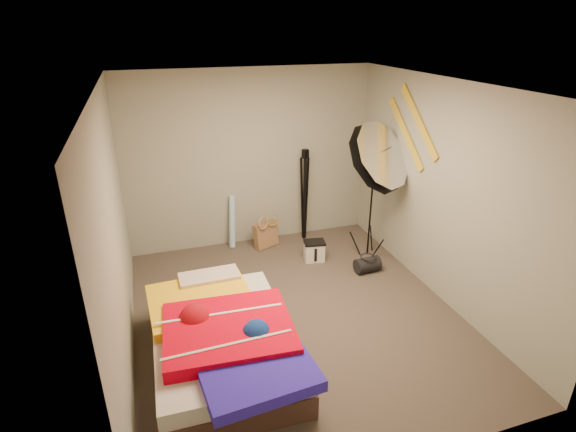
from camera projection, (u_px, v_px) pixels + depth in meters
name	position (u px, v px, depth m)	size (l,w,h in m)	color
floor	(296.00, 314.00, 5.07)	(4.00, 4.00, 0.00)	#4B4338
ceiling	(298.00, 86.00, 4.07)	(4.00, 4.00, 0.00)	silver
wall_back	(250.00, 160.00, 6.31)	(3.50, 3.50, 0.00)	gray
wall_front	(401.00, 331.00, 2.82)	(3.50, 3.50, 0.00)	gray
wall_left	(115.00, 236.00, 4.07)	(4.00, 4.00, 0.00)	gray
wall_right	(443.00, 194.00, 5.07)	(4.00, 4.00, 0.00)	gray
tote_bag	(266.00, 235.00, 6.53)	(0.37, 0.11, 0.37)	#98744D
wrapping_roll	(232.00, 222.00, 6.48)	(0.09, 0.09, 0.76)	#579CDF
camera_case	(314.00, 252.00, 6.16)	(0.26, 0.19, 0.26)	silver
duffel_bag	(367.00, 265.00, 5.89)	(0.20, 0.20, 0.33)	black
wall_stripe_upper	(419.00, 121.00, 5.30)	(0.02, 1.10, 0.10)	gold
wall_stripe_lower	(406.00, 134.00, 5.60)	(0.02, 1.10, 0.10)	gold
bed	(223.00, 340.00, 4.25)	(1.31, 2.01, 0.54)	#472E26
photo_umbrella	(375.00, 159.00, 5.64)	(0.99, 1.05, 2.01)	black
camera_tripod	(305.00, 189.00, 6.54)	(0.10, 0.10, 1.38)	black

